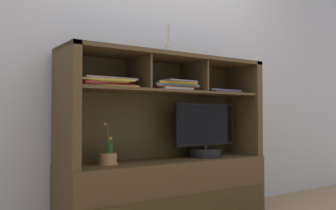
{
  "coord_description": "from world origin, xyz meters",
  "views": [
    {
      "loc": [
        -1.61,
        -2.37,
        0.83
      ],
      "look_at": [
        0.0,
        0.0,
        0.92
      ],
      "focal_mm": 39.69,
      "sensor_mm": 36.0,
      "label": 1
    }
  ],
  "objects_px": {
    "tv_monitor": "(205,136)",
    "magazine_stack_right": "(172,86)",
    "magazine_stack_centre": "(218,92)",
    "magazine_stack_left": "(106,83)",
    "media_console": "(167,171)",
    "diffuser_bottle": "(169,50)",
    "potted_orchid": "(108,158)"
  },
  "relations": [
    {
      "from": "media_console",
      "to": "tv_monitor",
      "type": "xyz_separation_m",
      "value": [
        0.37,
        -0.01,
        0.26
      ]
    },
    {
      "from": "magazine_stack_centre",
      "to": "diffuser_bottle",
      "type": "bearing_deg",
      "value": -179.26
    },
    {
      "from": "media_console",
      "to": "tv_monitor",
      "type": "relative_size",
      "value": 2.8
    },
    {
      "from": "media_console",
      "to": "magazine_stack_right",
      "type": "relative_size",
      "value": 4.24
    },
    {
      "from": "magazine_stack_right",
      "to": "diffuser_bottle",
      "type": "relative_size",
      "value": 1.6
    },
    {
      "from": "media_console",
      "to": "magazine_stack_centre",
      "type": "bearing_deg",
      "value": -1.13
    },
    {
      "from": "tv_monitor",
      "to": "potted_orchid",
      "type": "relative_size",
      "value": 2.03
    },
    {
      "from": "magazine_stack_left",
      "to": "diffuser_bottle",
      "type": "xyz_separation_m",
      "value": [
        0.53,
        0.01,
        0.29
      ]
    },
    {
      "from": "tv_monitor",
      "to": "magazine_stack_centre",
      "type": "relative_size",
      "value": 1.65
    },
    {
      "from": "media_console",
      "to": "potted_orchid",
      "type": "bearing_deg",
      "value": 179.14
    },
    {
      "from": "tv_monitor",
      "to": "magazine_stack_right",
      "type": "xyz_separation_m",
      "value": [
        -0.36,
        -0.04,
        0.4
      ]
    },
    {
      "from": "tv_monitor",
      "to": "magazine_stack_centre",
      "type": "xyz_separation_m",
      "value": [
        0.14,
        0.0,
        0.37
      ]
    },
    {
      "from": "magazine_stack_left",
      "to": "potted_orchid",
      "type": "bearing_deg",
      "value": 43.89
    },
    {
      "from": "tv_monitor",
      "to": "magazine_stack_right",
      "type": "bearing_deg",
      "value": -174.09
    },
    {
      "from": "media_console",
      "to": "tv_monitor",
      "type": "height_order",
      "value": "media_console"
    },
    {
      "from": "potted_orchid",
      "to": "magazine_stack_right",
      "type": "relative_size",
      "value": 0.75
    },
    {
      "from": "potted_orchid",
      "to": "diffuser_bottle",
      "type": "xyz_separation_m",
      "value": [
        0.49,
        -0.02,
        0.81
      ]
    },
    {
      "from": "magazine_stack_left",
      "to": "tv_monitor",
      "type": "bearing_deg",
      "value": 0.83
    },
    {
      "from": "magazine_stack_centre",
      "to": "media_console",
      "type": "bearing_deg",
      "value": 178.87
    },
    {
      "from": "media_console",
      "to": "magazine_stack_left",
      "type": "distance_m",
      "value": 0.84
    },
    {
      "from": "potted_orchid",
      "to": "magazine_stack_left",
      "type": "distance_m",
      "value": 0.53
    },
    {
      "from": "magazine_stack_left",
      "to": "magazine_stack_right",
      "type": "xyz_separation_m",
      "value": [
        0.54,
        -0.02,
        0.0
      ]
    },
    {
      "from": "media_console",
      "to": "diffuser_bottle",
      "type": "distance_m",
      "value": 0.94
    },
    {
      "from": "media_console",
      "to": "potted_orchid",
      "type": "height_order",
      "value": "media_console"
    },
    {
      "from": "media_console",
      "to": "magazine_stack_centre",
      "type": "xyz_separation_m",
      "value": [
        0.51,
        -0.01,
        0.64
      ]
    },
    {
      "from": "potted_orchid",
      "to": "diffuser_bottle",
      "type": "distance_m",
      "value": 0.95
    },
    {
      "from": "potted_orchid",
      "to": "magazine_stack_left",
      "type": "relative_size",
      "value": 0.67
    },
    {
      "from": "magazine_stack_left",
      "to": "media_console",
      "type": "bearing_deg",
      "value": 3.01
    },
    {
      "from": "media_console",
      "to": "diffuser_bottle",
      "type": "height_order",
      "value": "diffuser_bottle"
    },
    {
      "from": "magazine_stack_centre",
      "to": "magazine_stack_left",
      "type": "bearing_deg",
      "value": -179.01
    },
    {
      "from": "tv_monitor",
      "to": "magazine_stack_centre",
      "type": "height_order",
      "value": "magazine_stack_centre"
    },
    {
      "from": "media_console",
      "to": "potted_orchid",
      "type": "relative_size",
      "value": 5.68
    }
  ]
}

